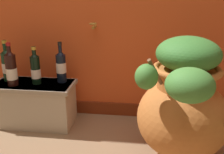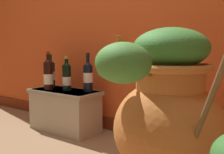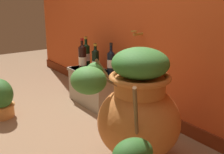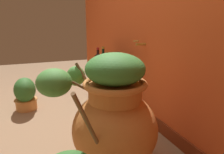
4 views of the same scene
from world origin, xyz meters
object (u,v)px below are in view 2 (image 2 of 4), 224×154
at_px(terracotta_urn, 168,113).
at_px(wine_bottle_left, 51,73).
at_px(wine_bottle_middle, 67,76).
at_px(wine_bottle_back, 88,76).
at_px(wine_bottle_right, 48,74).

height_order(terracotta_urn, wine_bottle_left, terracotta_urn).
relative_size(terracotta_urn, wine_bottle_middle, 2.75).
height_order(wine_bottle_left, wine_bottle_back, wine_bottle_left).
bearing_deg(wine_bottle_right, wine_bottle_middle, 17.97).
xyz_separation_m(wine_bottle_middle, wine_bottle_back, (0.18, 0.06, 0.01)).
bearing_deg(terracotta_urn, wine_bottle_right, 166.01).
bearing_deg(terracotta_urn, wine_bottle_back, 154.45).
xyz_separation_m(wine_bottle_right, wine_bottle_back, (0.34, 0.12, -0.00)).
relative_size(wine_bottle_middle, wine_bottle_back, 0.92).
bearing_deg(wine_bottle_right, wine_bottle_left, 131.00).
bearing_deg(wine_bottle_middle, wine_bottle_left, 170.90).
relative_size(wine_bottle_left, wine_bottle_right, 0.99).
xyz_separation_m(terracotta_urn, wine_bottle_right, (-1.22, 0.31, 0.10)).
bearing_deg(terracotta_urn, wine_bottle_left, 163.04).
bearing_deg(wine_bottle_left, wine_bottle_back, 3.03).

